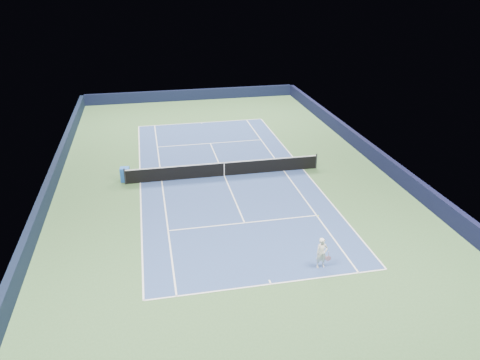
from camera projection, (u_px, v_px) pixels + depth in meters
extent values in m
plane|color=#375B31|center=(224.00, 176.00, 31.02)|extent=(40.00, 40.00, 0.00)
cube|color=black|center=(191.00, 95.00, 48.46)|extent=(22.00, 0.35, 1.10)
cube|color=black|center=(376.00, 156.00, 32.78)|extent=(0.35, 40.00, 1.10)
cube|color=black|center=(51.00, 182.00, 28.81)|extent=(0.35, 40.00, 1.10)
cube|color=navy|center=(224.00, 176.00, 31.02)|extent=(10.97, 23.77, 0.01)
cube|color=white|center=(201.00, 123.00, 41.61)|extent=(10.97, 0.08, 0.00)
cube|color=white|center=(271.00, 284.00, 20.43)|extent=(10.97, 0.08, 0.00)
cube|color=white|center=(303.00, 169.00, 32.03)|extent=(0.08, 23.77, 0.00)
cube|color=white|center=(140.00, 183.00, 30.01)|extent=(0.08, 23.77, 0.00)
cube|color=white|center=(284.00, 171.00, 31.78)|extent=(0.08, 23.77, 0.00)
cube|color=white|center=(162.00, 181.00, 30.26)|extent=(0.08, 23.77, 0.00)
cube|color=white|center=(210.00, 143.00, 36.72)|extent=(8.23, 0.08, 0.00)
cube|color=white|center=(245.00, 223.00, 25.32)|extent=(8.23, 0.08, 0.00)
cube|color=white|center=(224.00, 176.00, 31.02)|extent=(0.08, 12.80, 0.00)
cube|color=white|center=(202.00, 123.00, 41.47)|extent=(0.08, 0.30, 0.00)
cube|color=white|center=(270.00, 282.00, 20.57)|extent=(0.08, 0.30, 0.00)
cylinder|color=black|center=(125.00, 176.00, 29.63)|extent=(0.10, 0.10, 1.07)
cylinder|color=black|center=(316.00, 161.00, 31.98)|extent=(0.10, 0.10, 1.07)
cube|color=black|center=(224.00, 170.00, 30.83)|extent=(12.80, 0.03, 0.91)
cube|color=white|center=(224.00, 163.00, 30.63)|extent=(12.80, 0.04, 0.06)
cube|color=white|center=(224.00, 170.00, 30.83)|extent=(0.05, 0.04, 0.91)
cube|color=blue|center=(125.00, 174.00, 30.10)|extent=(0.62, 0.58, 0.93)
cube|color=white|center=(130.00, 174.00, 30.16)|extent=(0.03, 0.41, 0.41)
imported|color=white|center=(322.00, 253.00, 21.30)|extent=(0.57, 0.40, 1.51)
cylinder|color=pink|center=(329.00, 254.00, 21.34)|extent=(0.03, 0.03, 0.25)
cylinder|color=black|center=(328.00, 258.00, 21.44)|extent=(0.25, 0.02, 0.25)
cylinder|color=pink|center=(328.00, 258.00, 21.44)|extent=(0.27, 0.02, 0.27)
sphere|color=#D3F033|center=(318.00, 216.00, 21.63)|extent=(0.07, 0.07, 0.07)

